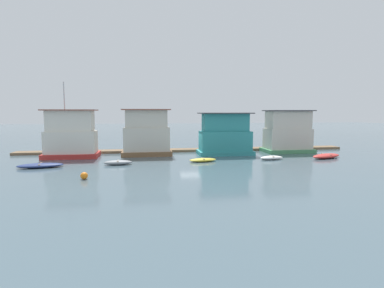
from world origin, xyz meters
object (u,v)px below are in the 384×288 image
Objects in this scene: houseboat_green at (288,133)px; dinghy_white at (271,158)px; mooring_post_centre at (54,149)px; houseboat_red at (71,136)px; houseboat_brown at (147,134)px; dinghy_navy at (40,165)px; dinghy_yellow at (203,160)px; houseboat_teal at (225,136)px; mooring_post_near_right at (220,144)px; buoy_orange at (84,176)px; dinghy_grey at (118,162)px; dinghy_red at (326,156)px.

dinghy_white is (-4.48, -5.56, -2.29)m from houseboat_green.
houseboat_red is at bearing -41.29° from mooring_post_centre.
houseboat_red is 1.45× the size of houseboat_brown.
mooring_post_centre reaches higher than dinghy_white.
houseboat_brown is 12.03m from dinghy_navy.
dinghy_navy reaches higher than dinghy_yellow.
houseboat_brown is 2.12× the size of dinghy_white.
houseboat_brown reaches higher than dinghy_white.
dinghy_yellow is at bearing -126.63° from houseboat_teal.
mooring_post_near_right is at bearing 63.75° from dinghy_yellow.
houseboat_green reaches higher than buoy_orange.
dinghy_grey reaches higher than dinghy_white.
dinghy_white is (23.04, 1.32, 0.00)m from dinghy_navy.
houseboat_green is 10.99× the size of buoy_orange.
houseboat_red is at bearing 160.30° from dinghy_yellow.
dinghy_yellow is (14.12, -5.06, -2.27)m from houseboat_red.
dinghy_grey is at bearing -44.92° from houseboat_red.
dinghy_white is at bearing -16.20° from mooring_post_centre.
houseboat_brown is 20.55m from dinghy_red.
houseboat_brown is at bearing 68.97° from buoy_orange.
houseboat_red is 3.86m from mooring_post_centre.
dinghy_grey is at bearing -177.07° from dinghy_white.
houseboat_green is at bearing 25.76° from dinghy_yellow.
dinghy_navy is 29.51m from dinghy_red.
buoy_orange is (-14.07, -11.55, -1.98)m from houseboat_teal.
mooring_post_near_right is at bearing 7.28° from houseboat_red.
houseboat_green is at bearing 14.03° from dinghy_navy.
houseboat_teal is 13.44m from dinghy_grey.
houseboat_green is 28.46m from dinghy_navy.
houseboat_teal is (9.34, -0.75, -0.23)m from houseboat_brown.
houseboat_green is 2.23× the size of dinghy_white.
mooring_post_near_right is at bearing 44.88° from buoy_orange.
houseboat_red is 3.06× the size of dinghy_grey.
dinghy_red is (29.48, 1.39, 0.04)m from dinghy_navy.
houseboat_teal is 11.52m from dinghy_red.
houseboat_brown reaches higher than dinghy_yellow.
dinghy_yellow is 7.59m from dinghy_white.
houseboat_teal is (17.75, -0.18, -0.20)m from houseboat_red.
houseboat_red is at bearing -176.12° from houseboat_brown.
mooring_post_centre is (-8.20, 7.87, 0.46)m from dinghy_grey.
mooring_post_near_right is (12.10, 7.87, 0.82)m from dinghy_grey.
dinghy_yellow is at bearing -154.24° from houseboat_green.
dinghy_yellow is 5.31× the size of buoy_orange.
mooring_post_near_right is (-0.02, 2.44, -1.21)m from houseboat_teal.
dinghy_navy is 15.49m from dinghy_yellow.
mooring_post_centre is 2.46× the size of buoy_orange.
dinghy_grey is 11.38m from mooring_post_centre.
houseboat_green reaches higher than mooring_post_near_right.
houseboat_green reaches higher than houseboat_teal.
dinghy_navy is at bearing -177.29° from dinghy_red.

